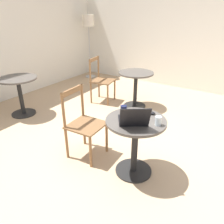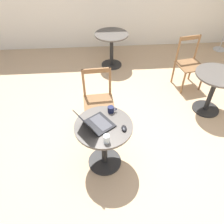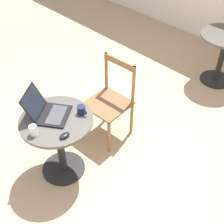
# 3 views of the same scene
# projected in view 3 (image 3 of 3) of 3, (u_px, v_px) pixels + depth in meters

# --- Properties ---
(ground_plane) EXTENTS (16.00, 16.00, 0.00)m
(ground_plane) POSITION_uv_depth(u_px,v_px,m) (105.00, 169.00, 3.33)
(ground_plane) COLOR tan
(cafe_table_near) EXTENTS (0.69, 0.69, 0.72)m
(cafe_table_near) POSITION_uv_depth(u_px,v_px,m) (58.00, 135.00, 2.99)
(cafe_table_near) COLOR black
(cafe_table_near) RESTS_ON ground_plane
(cafe_table_far) EXTENTS (0.69, 0.69, 0.72)m
(cafe_table_far) POSITION_uv_depth(u_px,v_px,m) (224.00, 49.00, 4.19)
(cafe_table_far) COLOR black
(cafe_table_far) RESTS_ON ground_plane
(chair_near_back) EXTENTS (0.46, 0.46, 0.94)m
(chair_near_back) POSITION_uv_depth(u_px,v_px,m) (110.00, 102.00, 3.44)
(chair_near_back) COLOR brown
(chair_near_back) RESTS_ON ground_plane
(laptop) EXTENTS (0.48, 0.47, 0.26)m
(laptop) POSITION_uv_depth(u_px,v_px,m) (48.00, 111.00, 2.86)
(laptop) COLOR black
(laptop) RESTS_ON cafe_table_near
(mouse) EXTENTS (0.06, 0.10, 0.03)m
(mouse) POSITION_uv_depth(u_px,v_px,m) (65.00, 136.00, 2.68)
(mouse) COLOR black
(mouse) RESTS_ON cafe_table_near
(mug) EXTENTS (0.11, 0.08, 0.08)m
(mug) POSITION_uv_depth(u_px,v_px,m) (81.00, 110.00, 2.89)
(mug) COLOR #141938
(mug) RESTS_ON cafe_table_near
(drinking_glass) EXTENTS (0.07, 0.07, 0.10)m
(drinking_glass) POSITION_uv_depth(u_px,v_px,m) (33.00, 130.00, 2.68)
(drinking_glass) COLOR silver
(drinking_glass) RESTS_ON cafe_table_near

